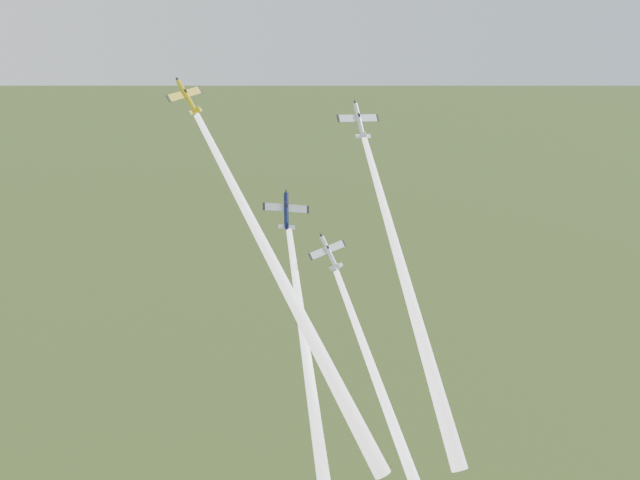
% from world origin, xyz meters
% --- Properties ---
extents(plane_yellow, '(8.91, 7.02, 7.15)m').
position_xyz_m(plane_yellow, '(-15.14, 7.99, 114.34)').
color(plane_yellow, gold).
extents(smoke_trail_yellow, '(15.04, 35.50, 52.31)m').
position_xyz_m(smoke_trail_yellow, '(-8.61, -9.99, 86.28)').
color(smoke_trail_yellow, white).
extents(plane_navy, '(9.84, 7.41, 8.10)m').
position_xyz_m(plane_navy, '(-1.96, 0.75, 95.56)').
color(plane_navy, '#0C1339').
extents(smoke_trail_navy, '(15.08, 34.69, 51.18)m').
position_xyz_m(smoke_trail_navy, '(-8.53, -16.81, 68.06)').
color(smoke_trail_navy, white).
extents(plane_silver_right, '(9.15, 6.66, 7.80)m').
position_xyz_m(plane_silver_right, '(14.42, 2.79, 108.37)').
color(plane_silver_right, silver).
extents(smoke_trail_silver_right, '(7.67, 33.89, 48.00)m').
position_xyz_m(smoke_trail_silver_right, '(11.77, -14.67, 82.46)').
color(smoke_trail_silver_right, white).
extents(plane_silver_low, '(8.11, 5.22, 7.42)m').
position_xyz_m(plane_silver_low, '(1.74, -6.10, 89.59)').
color(plane_silver_low, silver).
extents(smoke_trail_silver_low, '(4.23, 38.91, 55.26)m').
position_xyz_m(smoke_trail_silver_low, '(2.58, -26.22, 60.05)').
color(smoke_trail_silver_low, white).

